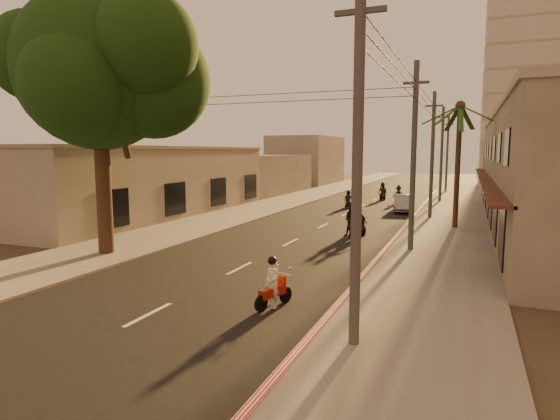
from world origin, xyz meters
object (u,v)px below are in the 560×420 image
Objects in this scene: broadleaf_tree at (107,70)px; scooter_mid_a at (352,221)px; scooter_far_b at (398,195)px; palm_tree at (460,113)px; scooter_mid_b at (358,223)px; parked_car at (404,203)px; scooter_far_a at (348,200)px; scooter_red at (273,285)px; scooter_far_c at (383,192)px.

scooter_mid_a is at bearing 43.82° from broadleaf_tree.
palm_tree is at bearing -75.56° from scooter_far_b.
parked_car is at bearing 97.75° from scooter_mid_b.
scooter_far_a is at bearing -129.44° from scooter_far_b.
scooter_far_b is at bearing 102.83° from scooter_mid_b.
scooter_far_a reaches higher than parked_car.
scooter_red is at bearing -97.71° from parked_car.
palm_tree is 9.65m from scooter_mid_a.
palm_tree is 1.92× the size of parked_car.
broadleaf_tree is 24.91m from parked_car.
broadleaf_tree is at bearing -143.86° from scooter_mid_a.
scooter_far_b is 6.39m from parked_car.
broadleaf_tree is at bearing -122.44° from parked_car.
scooter_red is 1.04× the size of scooter_far_a.
scooter_red reaches higher than parked_car.
scooter_mid_b is 21.20m from scooter_far_c.
scooter_far_b is (-0.40, 19.09, -0.09)m from scooter_mid_b.
palm_tree is 4.74× the size of scooter_far_b.
scooter_mid_a is 0.47× the size of parked_car.
scooter_far_c is (-2.21, 21.09, -0.04)m from scooter_mid_b.
scooter_red is 26.42m from scooter_far_a.
parked_car is at bearing 119.06° from palm_tree.
scooter_red is 25.33m from parked_car.
broadleaf_tree is 7.71× the size of scooter_far_a.
parked_car is at bearing 76.25° from scooter_mid_a.
scooter_far_c reaches higher than scooter_far_b.
broadleaf_tree is 20.18m from palm_tree.
palm_tree is 4.24× the size of scooter_mid_b.
scooter_far_a is 0.84× the size of scooter_far_c.
scooter_mid_b reaches higher than scooter_far_a.
scooter_mid_a reaches higher than parked_car.
scooter_mid_a reaches higher than scooter_far_b.
scooter_red is at bearing -79.82° from scooter_far_c.
scooter_mid_b is at bearing 109.31° from scooter_red.
scooter_red is at bearing -95.23° from scooter_mid_a.
scooter_red is (-4.83, -17.98, -6.42)m from palm_tree.
broadleaf_tree is 24.03m from scooter_far_a.
broadleaf_tree is 31.32m from scooter_far_c.
scooter_red is at bearing -96.09° from scooter_far_b.
scooter_far_a is (-3.42, 13.14, -0.18)m from scooter_mid_a.
broadleaf_tree is 1.48× the size of palm_tree.
palm_tree reaches higher than scooter_far_c.
scooter_mid_a is at bearing 143.51° from scooter_mid_b.
scooter_mid_a is 13.58m from scooter_far_a.
scooter_mid_b is at bearing 40.84° from broadleaf_tree.
palm_tree reaches higher than scooter_mid_b.
palm_tree reaches higher than scooter_red.
scooter_mid_b is 1.03× the size of scooter_far_c.
scooter_mid_b reaches higher than scooter_red.
scooter_far_b is 0.93× the size of scooter_far_c.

